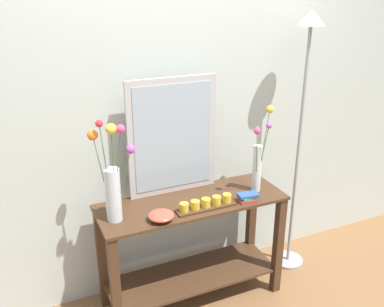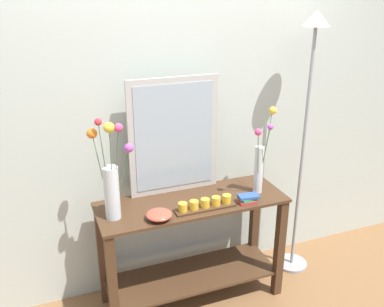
{
  "view_description": "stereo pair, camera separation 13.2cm",
  "coord_description": "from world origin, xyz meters",
  "px_view_note": "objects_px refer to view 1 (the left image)",
  "views": [
    {
      "loc": [
        -1.0,
        -2.23,
        2.06
      ],
      "look_at": [
        0.0,
        0.0,
        1.09
      ],
      "focal_mm": 39.76,
      "sensor_mm": 36.0,
      "label": 1
    },
    {
      "loc": [
        -0.88,
        -2.28,
        2.06
      ],
      "look_at": [
        0.0,
        0.0,
        1.09
      ],
      "focal_mm": 39.76,
      "sensor_mm": 36.0,
      "label": 2
    }
  ],
  "objects_px": {
    "decorative_bowl": "(161,216)",
    "tall_vase_left": "(112,182)",
    "candle_tray": "(206,204)",
    "floor_lamp": "(303,105)",
    "book_stack": "(247,197)",
    "vase_right": "(259,159)",
    "console_table": "(192,241)",
    "mirror_leaning": "(173,137)"
  },
  "relations": [
    {
      "from": "console_table",
      "to": "floor_lamp",
      "type": "bearing_deg",
      "value": 4.08
    },
    {
      "from": "console_table",
      "to": "candle_tray",
      "type": "xyz_separation_m",
      "value": [
        0.04,
        -0.12,
        0.33
      ]
    },
    {
      "from": "mirror_leaning",
      "to": "book_stack",
      "type": "height_order",
      "value": "mirror_leaning"
    },
    {
      "from": "tall_vase_left",
      "to": "vase_right",
      "type": "xyz_separation_m",
      "value": [
        0.98,
        -0.01,
        -0.02
      ]
    },
    {
      "from": "vase_right",
      "to": "floor_lamp",
      "type": "distance_m",
      "value": 0.51
    },
    {
      "from": "console_table",
      "to": "mirror_leaning",
      "type": "distance_m",
      "value": 0.72
    },
    {
      "from": "decorative_bowl",
      "to": "floor_lamp",
      "type": "distance_m",
      "value": 1.26
    },
    {
      "from": "tall_vase_left",
      "to": "vase_right",
      "type": "bearing_deg",
      "value": -0.42
    },
    {
      "from": "vase_right",
      "to": "candle_tray",
      "type": "bearing_deg",
      "value": -168.59
    },
    {
      "from": "candle_tray",
      "to": "console_table",
      "type": "bearing_deg",
      "value": 107.7
    },
    {
      "from": "mirror_leaning",
      "to": "floor_lamp",
      "type": "height_order",
      "value": "floor_lamp"
    },
    {
      "from": "tall_vase_left",
      "to": "candle_tray",
      "type": "height_order",
      "value": "tall_vase_left"
    },
    {
      "from": "candle_tray",
      "to": "book_stack",
      "type": "relative_size",
      "value": 2.86
    },
    {
      "from": "book_stack",
      "to": "vase_right",
      "type": "bearing_deg",
      "value": 37.25
    },
    {
      "from": "console_table",
      "to": "candle_tray",
      "type": "distance_m",
      "value": 0.36
    },
    {
      "from": "decorative_bowl",
      "to": "console_table",
      "type": "bearing_deg",
      "value": 28.62
    },
    {
      "from": "book_stack",
      "to": "floor_lamp",
      "type": "height_order",
      "value": "floor_lamp"
    },
    {
      "from": "candle_tray",
      "to": "vase_right",
      "type": "bearing_deg",
      "value": 11.41
    },
    {
      "from": "vase_right",
      "to": "decorative_bowl",
      "type": "bearing_deg",
      "value": -171.69
    },
    {
      "from": "console_table",
      "to": "mirror_leaning",
      "type": "bearing_deg",
      "value": 106.1
    },
    {
      "from": "vase_right",
      "to": "book_stack",
      "type": "relative_size",
      "value": 4.12
    },
    {
      "from": "vase_right",
      "to": "candle_tray",
      "type": "relative_size",
      "value": 1.44
    },
    {
      "from": "mirror_leaning",
      "to": "floor_lamp",
      "type": "relative_size",
      "value": 0.4
    },
    {
      "from": "tall_vase_left",
      "to": "mirror_leaning",
      "type": "bearing_deg",
      "value": 25.18
    },
    {
      "from": "vase_right",
      "to": "book_stack",
      "type": "xyz_separation_m",
      "value": [
        -0.14,
        -0.11,
        -0.2
      ]
    },
    {
      "from": "mirror_leaning",
      "to": "decorative_bowl",
      "type": "relative_size",
      "value": 4.91
    },
    {
      "from": "candle_tray",
      "to": "floor_lamp",
      "type": "bearing_deg",
      "value": 12.64
    },
    {
      "from": "console_table",
      "to": "candle_tray",
      "type": "height_order",
      "value": "candle_tray"
    },
    {
      "from": "tall_vase_left",
      "to": "decorative_bowl",
      "type": "relative_size",
      "value": 3.91
    },
    {
      "from": "vase_right",
      "to": "decorative_bowl",
      "type": "xyz_separation_m",
      "value": [
        -0.73,
        -0.11,
        -0.2
      ]
    },
    {
      "from": "tall_vase_left",
      "to": "decorative_bowl",
      "type": "xyz_separation_m",
      "value": [
        0.25,
        -0.11,
        -0.22
      ]
    },
    {
      "from": "book_stack",
      "to": "console_table",
      "type": "bearing_deg",
      "value": 156.25
    },
    {
      "from": "mirror_leaning",
      "to": "vase_right",
      "type": "xyz_separation_m",
      "value": [
        0.52,
        -0.22,
        -0.16
      ]
    },
    {
      "from": "decorative_bowl",
      "to": "book_stack",
      "type": "height_order",
      "value": "decorative_bowl"
    },
    {
      "from": "decorative_bowl",
      "to": "floor_lamp",
      "type": "height_order",
      "value": "floor_lamp"
    },
    {
      "from": "decorative_bowl",
      "to": "floor_lamp",
      "type": "bearing_deg",
      "value": 10.34
    },
    {
      "from": "decorative_bowl",
      "to": "tall_vase_left",
      "type": "bearing_deg",
      "value": 155.32
    },
    {
      "from": "candle_tray",
      "to": "book_stack",
      "type": "height_order",
      "value": "candle_tray"
    },
    {
      "from": "mirror_leaning",
      "to": "tall_vase_left",
      "type": "bearing_deg",
      "value": -154.82
    },
    {
      "from": "console_table",
      "to": "tall_vase_left",
      "type": "height_order",
      "value": "tall_vase_left"
    },
    {
      "from": "tall_vase_left",
      "to": "candle_tray",
      "type": "xyz_separation_m",
      "value": [
        0.55,
        -0.09,
        -0.22
      ]
    },
    {
      "from": "console_table",
      "to": "decorative_bowl",
      "type": "bearing_deg",
      "value": -151.38
    }
  ]
}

